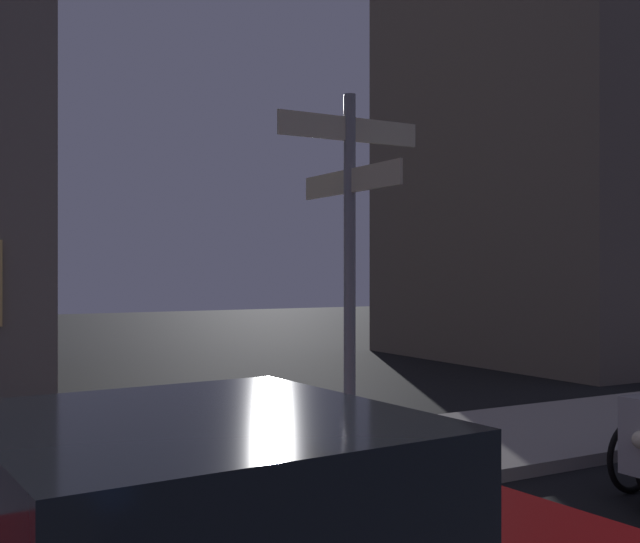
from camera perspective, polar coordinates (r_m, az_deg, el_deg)
name	(u,v)px	position (r m, az deg, el deg)	size (l,w,h in m)	color
sidewalk_kerb	(357,458)	(9.00, 2.75, -13.43)	(40.00, 2.78, 0.14)	#9E9991
signpost	(350,244)	(7.86, 2.17, 2.01)	(1.61, 1.78, 3.80)	gray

